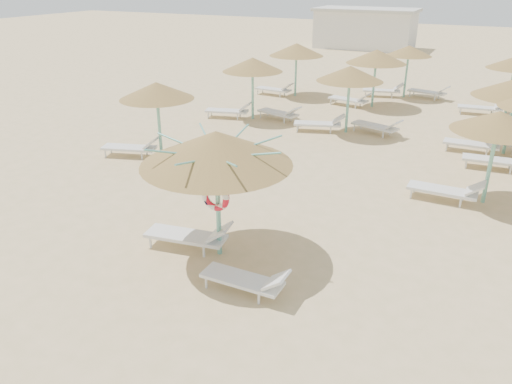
% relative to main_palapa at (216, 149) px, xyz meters
% --- Properties ---
extents(ground, '(120.00, 120.00, 0.00)m').
position_rel_main_palapa_xyz_m(ground, '(-0.01, 0.25, -2.58)').
color(ground, '#D5B382').
rests_on(ground, ground).
extents(main_palapa, '(3.31, 3.31, 2.97)m').
position_rel_main_palapa_xyz_m(main_palapa, '(0.00, 0.00, 0.00)').
color(main_palapa, '#6AB9A6').
rests_on(main_palapa, ground).
extents(lounger_main_a, '(2.14, 0.93, 0.75)m').
position_rel_main_palapa_xyz_m(lounger_main_a, '(-0.70, -0.11, -2.22)').
color(lounger_main_a, silver).
rests_on(lounger_main_a, ground).
extents(lounger_main_b, '(1.85, 0.57, 0.67)m').
position_rel_main_palapa_xyz_m(lounger_main_b, '(1.30, -1.11, -2.26)').
color(lounger_main_b, silver).
rests_on(lounger_main_b, ground).
extents(palapa_field, '(20.24, 15.87, 2.73)m').
position_rel_main_palapa_xyz_m(palapa_field, '(2.84, 10.87, -0.28)').
color(palapa_field, '#6AB9A6').
rests_on(palapa_field, ground).
extents(service_hut, '(8.40, 4.40, 3.25)m').
position_rel_main_palapa_xyz_m(service_hut, '(-6.01, 35.25, -0.94)').
color(service_hut, silver).
rests_on(service_hut, ground).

